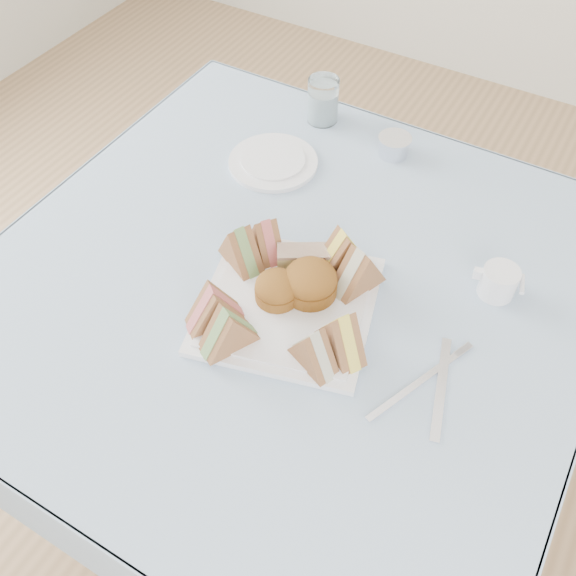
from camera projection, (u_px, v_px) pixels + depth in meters
The scene contains 21 objects.
floor at pixel (288, 465), 1.67m from camera, with size 4.00×4.00×0.00m, color #9E7751.
table at pixel (288, 391), 1.39m from camera, with size 0.90×0.90×0.74m, color brown.
tablecloth at pixel (288, 279), 1.10m from camera, with size 1.02×1.02×0.01m, color #C1DBFC.
serving_plate at pixel (288, 305), 1.06m from camera, with size 0.28×0.28×0.01m, color white.
sandwich_fl_a at pixel (214, 305), 1.00m from camera, with size 0.09×0.04×0.08m, color #955B38, non-canonical shape.
sandwich_fl_b at pixel (228, 328), 0.97m from camera, with size 0.09×0.04×0.08m, color #955B38, non-canonical shape.
sandwich_fr_a at pixel (342, 333), 0.96m from camera, with size 0.09×0.04×0.08m, color #955B38, non-canonical shape.
sandwich_fr_b at pixel (313, 348), 0.95m from camera, with size 0.08×0.04×0.07m, color #955B38, non-canonical shape.
sandwich_bl_a at pixel (240, 246), 1.08m from camera, with size 0.09×0.04×0.08m, color #955B38, non-canonical shape.
sandwich_bl_b at pixel (266, 236), 1.10m from camera, with size 0.09×0.04×0.08m, color #955B38, non-canonical shape.
sandwich_br_a at pixel (359, 269), 1.04m from camera, with size 0.10×0.04×0.09m, color #955B38, non-canonical shape.
sandwich_br_b at pixel (342, 250), 1.07m from camera, with size 0.09×0.04×0.08m, color #955B38, non-canonical shape.
scone_left at pixel (277, 288), 1.04m from camera, with size 0.07×0.07×0.05m, color brown.
scone_right at pixel (310, 281), 1.04m from camera, with size 0.09×0.09×0.06m, color brown.
pastry_slice at pixel (304, 258), 1.09m from camera, with size 0.09×0.04×0.04m, color tan.
side_plate at pixel (273, 162), 1.29m from camera, with size 0.18×0.18×0.01m, color white.
water_glass at pixel (323, 100), 1.36m from camera, with size 0.07×0.07×0.10m, color white.
tea_strainer at pixel (394, 147), 1.30m from camera, with size 0.07×0.07×0.04m, color silver.
knife at pixel (441, 388), 0.96m from camera, with size 0.01×0.18×0.00m, color silver.
fork at pixel (413, 387), 0.96m from camera, with size 0.01×0.18×0.00m, color silver.
creamer_jug at pixel (499, 282), 1.06m from camera, with size 0.06×0.06×0.05m, color white.
Camera 1 is at (0.36, -0.62, 1.58)m, focal length 40.00 mm.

